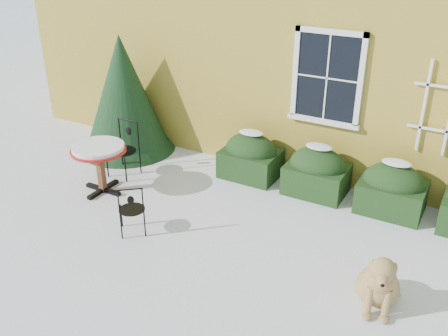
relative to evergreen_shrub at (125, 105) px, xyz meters
The scene contains 7 objects.
ground 4.07m from the evergreen_shrub, 37.61° to the right, with size 80.00×80.00×0.00m, color white.
hedge_row 4.82m from the evergreen_shrub, ahead, with size 4.95×0.80×0.91m.
evergreen_shrub is the anchor object (origin of this frame).
bistro_table 1.89m from the evergreen_shrub, 64.64° to the right, with size 0.96×0.96×0.89m.
patio_chair_near 3.32m from the evergreen_shrub, 49.44° to the right, with size 0.53×0.52×0.84m.
patio_chair_far 1.27m from the evergreen_shrub, 52.85° to the right, with size 0.50×0.50×1.05m.
dog 6.30m from the evergreen_shrub, 21.66° to the right, with size 0.68×0.98×0.88m.
Camera 1 is at (3.42, -5.06, 4.33)m, focal length 40.00 mm.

